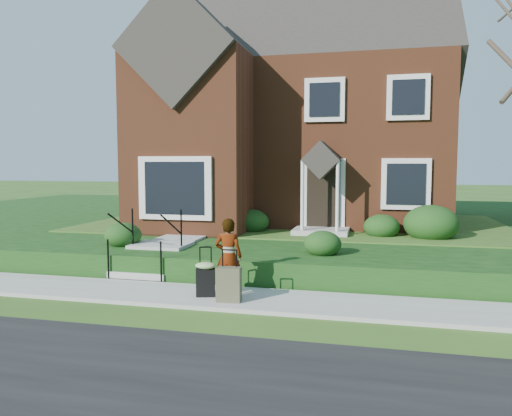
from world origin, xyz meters
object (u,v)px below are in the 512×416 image
(woman, at_px, (228,256))
(suitcase_black, at_px, (206,277))
(suitcase_olive, at_px, (229,284))
(front_steps, at_px, (153,255))

(woman, height_order, suitcase_black, woman)
(woman, distance_m, suitcase_black, 0.61)
(suitcase_olive, bearing_deg, front_steps, 134.81)
(woman, distance_m, suitcase_olive, 0.70)
(front_steps, bearing_deg, suitcase_black, -43.86)
(woman, xyz_separation_m, suitcase_black, (-0.39, -0.27, -0.39))
(suitcase_black, height_order, suitcase_olive, suitcase_olive)
(front_steps, height_order, suitcase_olive, front_steps)
(suitcase_black, bearing_deg, front_steps, 119.81)
(woman, xyz_separation_m, suitcase_olive, (0.17, -0.52, -0.44))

